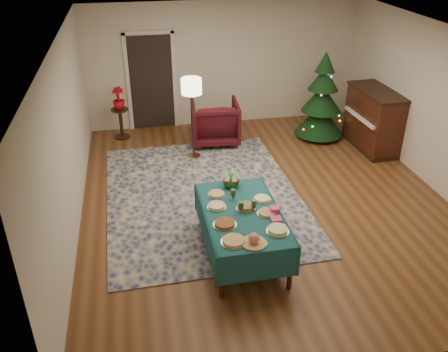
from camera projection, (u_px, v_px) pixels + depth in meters
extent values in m
plane|color=#593319|center=(264.00, 198.00, 8.02)|extent=(7.00, 7.00, 0.00)
plane|color=white|center=(271.00, 36.00, 6.72)|extent=(7.00, 7.00, 0.00)
plane|color=beige|center=(224.00, 64.00, 10.38)|extent=(6.00, 0.00, 6.00)
plane|color=beige|center=(370.00, 268.00, 4.36)|extent=(6.00, 0.00, 6.00)
plane|color=beige|center=(67.00, 140.00, 6.86)|extent=(0.00, 7.00, 7.00)
plane|color=beige|center=(441.00, 111.00, 7.88)|extent=(0.00, 7.00, 7.00)
cube|color=black|center=(152.00, 83.00, 10.26)|extent=(0.92, 0.02, 2.04)
cube|color=silver|center=(128.00, 83.00, 10.15)|extent=(0.08, 0.04, 2.14)
cube|color=silver|center=(175.00, 81.00, 10.32)|extent=(0.08, 0.04, 2.14)
cube|color=silver|center=(148.00, 32.00, 9.73)|extent=(1.08, 0.04, 0.08)
cube|color=navy|center=(203.00, 195.00, 8.09)|extent=(3.29, 4.27, 0.02)
cylinder|color=black|center=(222.00, 276.00, 5.77)|extent=(0.07, 0.07, 0.70)
cylinder|color=black|center=(201.00, 206.00, 7.16)|extent=(0.07, 0.07, 0.70)
cylinder|color=black|center=(290.00, 267.00, 5.92)|extent=(0.07, 0.07, 0.70)
cylinder|color=black|center=(257.00, 200.00, 7.31)|extent=(0.07, 0.07, 0.70)
cube|color=#144349|center=(242.00, 213.00, 6.38)|extent=(1.03, 1.77, 0.04)
cube|color=#144349|center=(229.00, 193.00, 7.23)|extent=(1.05, 0.03, 0.44)
cube|color=#144349|center=(258.00, 266.00, 5.72)|extent=(1.05, 0.03, 0.44)
cube|color=#144349|center=(277.00, 222.00, 6.56)|extent=(0.03, 1.80, 0.44)
cube|color=#144349|center=(206.00, 230.00, 6.39)|extent=(0.03, 1.80, 0.44)
cylinder|color=silver|center=(234.00, 242.00, 5.78)|extent=(0.32, 0.32, 0.01)
cylinder|color=tan|center=(234.00, 240.00, 5.77)|extent=(0.27, 0.27, 0.03)
cylinder|color=silver|center=(254.00, 243.00, 5.76)|extent=(0.32, 0.32, 0.01)
sphere|color=#CC727A|center=(254.00, 238.00, 5.72)|extent=(0.14, 0.14, 0.14)
cylinder|color=silver|center=(278.00, 231.00, 5.97)|extent=(0.29, 0.29, 0.01)
cylinder|color=#D8D172|center=(278.00, 230.00, 5.96)|extent=(0.25, 0.25, 0.05)
cylinder|color=silver|center=(225.00, 225.00, 6.10)|extent=(0.31, 0.31, 0.01)
cylinder|color=brown|center=(225.00, 223.00, 6.09)|extent=(0.26, 0.26, 0.04)
cylinder|color=silver|center=(267.00, 214.00, 6.33)|extent=(0.27, 0.27, 0.01)
cylinder|color=#B2844C|center=(267.00, 212.00, 6.32)|extent=(0.23, 0.23, 0.03)
cylinder|color=silver|center=(217.00, 207.00, 6.47)|extent=(0.27, 0.27, 0.01)
cylinder|color=#D8BF7F|center=(217.00, 206.00, 6.46)|extent=(0.23, 0.23, 0.04)
cylinder|color=silver|center=(246.00, 209.00, 6.44)|extent=(0.26, 0.26, 0.01)
cylinder|color=maroon|center=(246.00, 207.00, 6.42)|extent=(0.22, 0.22, 0.06)
cylinder|color=silver|center=(262.00, 200.00, 6.65)|extent=(0.25, 0.25, 0.01)
cylinder|color=#F2EACC|center=(262.00, 198.00, 6.64)|extent=(0.21, 0.21, 0.03)
cylinder|color=silver|center=(217.00, 195.00, 6.76)|extent=(0.26, 0.26, 0.01)
cylinder|color=tan|center=(217.00, 194.00, 6.75)|extent=(0.22, 0.22, 0.03)
cone|color=#2D471E|center=(233.00, 197.00, 6.63)|extent=(0.07, 0.07, 0.08)
cylinder|color=#2D471E|center=(233.00, 192.00, 6.60)|extent=(0.07, 0.07, 0.08)
cone|color=#2D471E|center=(254.00, 208.00, 6.39)|extent=(0.07, 0.07, 0.08)
cylinder|color=#2D471E|center=(254.00, 203.00, 6.35)|extent=(0.07, 0.07, 0.08)
cone|color=#2D471E|center=(241.00, 210.00, 6.35)|extent=(0.07, 0.07, 0.08)
cylinder|color=#2D471E|center=(241.00, 205.00, 6.31)|extent=(0.07, 0.07, 0.08)
cube|color=#D23A87|center=(276.00, 219.00, 6.19)|extent=(0.14, 0.14, 0.04)
cube|color=#EF4283|center=(275.00, 210.00, 6.33)|extent=(0.11, 0.11, 0.09)
sphere|color=#1E4C1E|center=(231.00, 181.00, 6.93)|extent=(0.24, 0.24, 0.24)
cone|color=white|center=(237.00, 174.00, 6.89)|extent=(0.09, 0.09, 0.11)
cone|color=white|center=(232.00, 172.00, 6.95)|extent=(0.09, 0.09, 0.11)
cone|color=white|center=(226.00, 173.00, 6.90)|extent=(0.09, 0.09, 0.11)
cone|color=white|center=(227.00, 177.00, 6.82)|extent=(0.09, 0.09, 0.11)
cone|color=white|center=(234.00, 177.00, 6.81)|extent=(0.09, 0.09, 0.11)
sphere|color=#B20C0F|center=(236.00, 177.00, 6.97)|extent=(0.07, 0.07, 0.07)
sphere|color=#B20C0F|center=(226.00, 177.00, 6.97)|extent=(0.07, 0.07, 0.07)
sphere|color=#B20C0F|center=(226.00, 181.00, 6.84)|extent=(0.07, 0.07, 0.07)
sphere|color=#B20C0F|center=(236.00, 181.00, 6.85)|extent=(0.07, 0.07, 0.07)
imported|color=#400D15|center=(215.00, 120.00, 9.80)|extent=(1.01, 0.96, 0.98)
cylinder|color=#A57F3F|center=(194.00, 156.00, 9.41)|extent=(0.27, 0.27, 0.03)
cylinder|color=black|center=(193.00, 123.00, 9.07)|extent=(0.04, 0.04, 1.45)
cylinder|color=#FFEABF|center=(191.00, 86.00, 8.72)|extent=(0.39, 0.39, 0.29)
cylinder|color=black|center=(123.00, 137.00, 10.23)|extent=(0.33, 0.33, 0.04)
cylinder|color=black|center=(121.00, 124.00, 10.08)|extent=(0.07, 0.07, 0.60)
cylinder|color=black|center=(120.00, 110.00, 9.93)|extent=(0.36, 0.36, 0.03)
imported|color=#B50C19|center=(119.00, 103.00, 9.86)|extent=(0.26, 0.47, 0.26)
cylinder|color=black|center=(318.00, 134.00, 10.23)|extent=(0.11, 0.11, 0.15)
cone|color=black|center=(320.00, 119.00, 10.07)|extent=(1.18, 1.18, 0.64)
cone|color=black|center=(322.00, 98.00, 9.85)|extent=(0.96, 0.96, 0.55)
cone|color=black|center=(324.00, 79.00, 9.65)|extent=(0.73, 0.73, 0.46)
cone|color=black|center=(326.00, 62.00, 9.48)|extent=(0.47, 0.47, 0.41)
cube|color=black|center=(369.00, 145.00, 9.79)|extent=(0.66, 1.41, 0.08)
cube|color=black|center=(373.00, 120.00, 9.52)|extent=(0.64, 1.39, 1.13)
cube|color=black|center=(378.00, 92.00, 9.24)|extent=(0.68, 1.43, 0.05)
cube|color=white|center=(361.00, 117.00, 9.42)|extent=(0.16, 1.18, 0.06)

